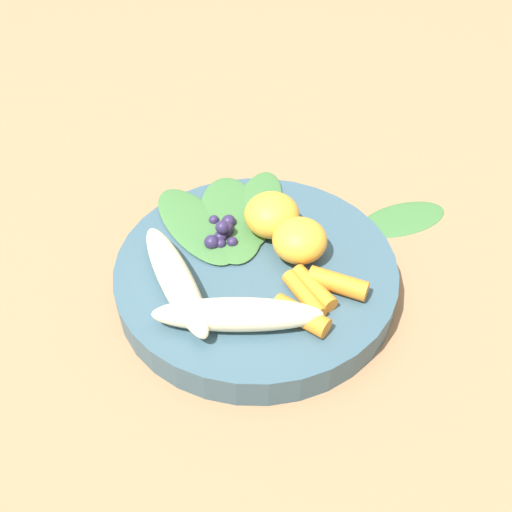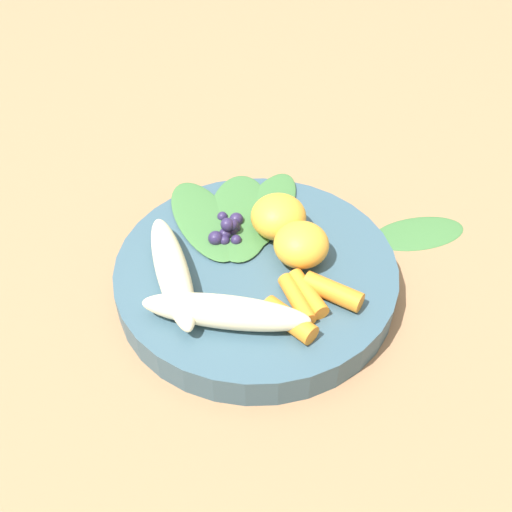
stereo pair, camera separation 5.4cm
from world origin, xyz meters
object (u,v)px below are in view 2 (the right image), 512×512
(banana_peeled_left, at_px, (226,312))
(orange_segment_near, at_px, (275,216))
(kale_leaf_stray, at_px, (419,232))
(bowl, at_px, (256,275))
(banana_peeled_right, at_px, (172,271))

(banana_peeled_left, xyz_separation_m, orange_segment_near, (-0.12, -0.01, 0.01))
(orange_segment_near, relative_size, kale_leaf_stray, 0.52)
(bowl, bearing_deg, kale_leaf_stray, 140.04)
(banana_peeled_right, height_order, orange_segment_near, orange_segment_near)
(orange_segment_near, distance_m, kale_leaf_stray, 0.16)
(banana_peeled_right, height_order, kale_leaf_stray, banana_peeled_right)
(bowl, bearing_deg, orange_segment_near, -176.10)
(banana_peeled_right, distance_m, kale_leaf_stray, 0.27)
(orange_segment_near, bearing_deg, kale_leaf_stray, 127.53)
(banana_peeled_left, relative_size, banana_peeled_right, 1.00)
(orange_segment_near, xyz_separation_m, kale_leaf_stray, (-0.10, 0.12, -0.05))
(banana_peeled_right, relative_size, kale_leaf_stray, 1.39)
(banana_peeled_right, bearing_deg, banana_peeled_left, 28.99)
(orange_segment_near, bearing_deg, bowl, 3.90)
(bowl, bearing_deg, banana_peeled_left, 6.53)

